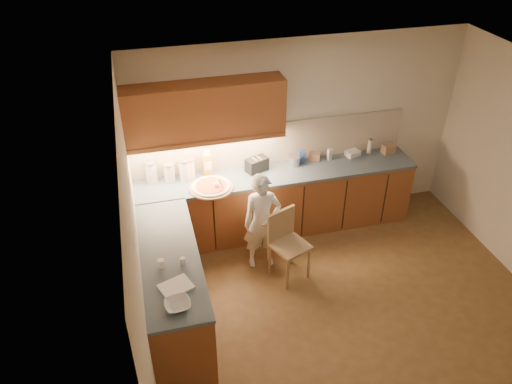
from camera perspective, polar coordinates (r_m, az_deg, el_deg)
room at (r=4.99m, az=12.44°, el=0.37°), size 4.54×4.50×2.62m
l_counter at (r=6.38m, az=-1.18°, el=-3.96°), size 3.77×2.62×0.92m
backsplash at (r=6.69m, az=1.84°, el=5.61°), size 3.75×0.02×0.58m
upper_cabinets at (r=6.10m, az=-5.88°, el=9.20°), size 1.95×0.36×0.73m
pizza_on_board at (r=6.27m, az=-5.12°, el=0.59°), size 0.55×0.55×0.22m
child at (r=6.14m, az=0.71°, el=-3.44°), size 0.48×0.32×1.30m
wooden_chair at (r=6.08m, az=3.48°, el=-5.48°), size 0.53×0.53×0.90m
mixing_bowl at (r=4.75m, az=-8.95°, el=-12.62°), size 0.26×0.26×0.06m
canister_a at (r=6.45m, az=-11.88°, el=2.25°), size 0.15×0.15×0.30m
canister_b at (r=6.44m, az=-9.86°, el=2.24°), size 0.15×0.15×0.26m
canister_c at (r=6.43m, az=-8.13°, el=2.56°), size 0.16×0.16×0.29m
canister_d at (r=6.48m, az=-7.74°, el=2.75°), size 0.17×0.17×0.28m
oil_jug at (r=6.51m, az=-5.58°, el=3.25°), size 0.12×0.09×0.34m
toaster at (r=6.58m, az=0.09°, el=3.15°), size 0.33×0.25×0.19m
steel_pot at (r=6.75m, az=4.40°, el=3.63°), size 0.17×0.17×0.13m
blue_box at (r=6.80m, az=5.24°, el=4.06°), size 0.10×0.07×0.18m
card_box_a at (r=6.90m, az=6.72°, el=4.06°), size 0.17×0.15×0.10m
white_bottle at (r=6.92m, az=8.40°, el=4.28°), size 0.06×0.06×0.16m
flat_pack at (r=7.09m, az=10.98°, el=4.37°), size 0.22×0.18×0.08m
tall_jar at (r=7.18m, az=12.87°, el=5.16°), size 0.07×0.07×0.21m
card_box_b at (r=7.26m, az=14.90°, el=4.80°), size 0.18×0.15×0.13m
dough_cloth at (r=4.95m, az=-9.14°, el=-10.64°), size 0.36×0.32×0.02m
spice_jar_a at (r=5.17m, az=-10.80°, el=-8.02°), size 0.07×0.07×0.09m
spice_jar_b at (r=5.18m, az=-8.37°, el=-7.79°), size 0.06×0.06×0.07m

